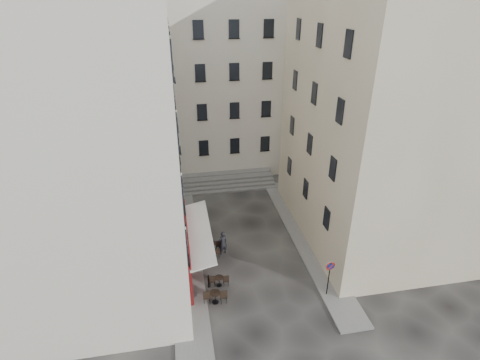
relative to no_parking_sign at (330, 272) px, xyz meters
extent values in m
plane|color=black|center=(-3.86, 3.05, -1.86)|extent=(90.00, 90.00, 0.00)
cube|color=slate|center=(-8.36, 7.05, -1.80)|extent=(2.00, 22.00, 0.12)
cube|color=slate|center=(0.64, 6.05, -1.80)|extent=(2.00, 18.00, 0.12)
cube|color=beige|center=(-14.36, 6.05, 8.14)|extent=(12.00, 16.00, 20.00)
cube|color=#BAAC8A|center=(6.64, 6.55, 7.14)|extent=(12.00, 14.00, 18.00)
cube|color=beige|center=(-4.86, 22.05, 7.14)|extent=(18.00, 10.00, 18.00)
cube|color=#4D0B10|center=(-8.28, 4.05, -0.11)|extent=(0.25, 7.00, 3.50)
cube|color=black|center=(-8.24, 4.05, -0.46)|extent=(0.06, 3.85, 2.00)
cube|color=silver|center=(-7.46, 4.05, 1.09)|extent=(1.58, 7.30, 0.41)
cube|color=slate|center=(-3.86, 14.95, -1.76)|extent=(9.00, 1.80, 0.20)
cube|color=slate|center=(-3.86, 15.40, -1.56)|extent=(9.00, 1.80, 0.20)
cube|color=slate|center=(-3.86, 15.85, -1.36)|extent=(9.00, 1.80, 0.20)
cube|color=slate|center=(-3.86, 16.30, -1.16)|extent=(9.00, 1.80, 0.20)
cylinder|color=black|center=(-7.11, 2.05, -1.41)|extent=(0.10, 0.10, 0.90)
sphere|color=black|center=(-7.11, 2.05, -0.94)|extent=(0.12, 0.12, 0.12)
cylinder|color=black|center=(-7.11, 5.55, -1.41)|extent=(0.10, 0.10, 0.90)
sphere|color=black|center=(-7.11, 5.55, -0.94)|extent=(0.12, 0.12, 0.12)
cylinder|color=black|center=(-7.11, 9.05, -1.41)|extent=(0.10, 0.10, 0.90)
sphere|color=black|center=(-7.11, 9.05, -0.94)|extent=(0.12, 0.12, 0.12)
cylinder|color=black|center=(0.00, 0.01, -0.57)|extent=(0.07, 0.07, 2.58)
cylinder|color=#B5240C|center=(0.00, 0.00, 0.47)|extent=(0.60, 0.08, 0.60)
cylinder|color=navy|center=(0.00, -0.02, 0.47)|extent=(0.43, 0.07, 0.43)
cube|color=#B5240C|center=(0.00, -0.05, 0.47)|extent=(0.35, 0.05, 0.35)
cylinder|color=black|center=(-6.86, 0.63, -1.78)|extent=(0.40, 0.40, 0.02)
cylinder|color=black|center=(-6.86, 0.63, -1.41)|extent=(0.06, 0.06, 0.78)
cylinder|color=black|center=(-6.86, 0.63, -1.05)|extent=(0.67, 0.67, 0.04)
cube|color=black|center=(-6.36, 0.63, -1.36)|extent=(0.43, 0.43, 1.01)
cube|color=black|center=(-7.37, 0.74, -1.36)|extent=(0.43, 0.43, 1.01)
cylinder|color=black|center=(-6.44, 2.04, -1.79)|extent=(0.34, 0.34, 0.02)
cylinder|color=black|center=(-6.44, 2.04, -1.48)|extent=(0.05, 0.05, 0.67)
cylinder|color=black|center=(-6.44, 2.04, -1.17)|extent=(0.57, 0.57, 0.04)
cube|color=black|center=(-6.01, 2.04, -1.43)|extent=(0.36, 0.36, 0.86)
cube|color=black|center=(-6.87, 2.14, -1.43)|extent=(0.36, 0.36, 0.86)
cylinder|color=black|center=(-6.61, 4.96, -1.80)|extent=(0.32, 0.32, 0.02)
cylinder|color=black|center=(-6.61, 4.96, -1.50)|extent=(0.04, 0.04, 0.62)
cylinder|color=black|center=(-6.61, 4.96, -1.22)|extent=(0.53, 0.53, 0.04)
cube|color=black|center=(-6.21, 4.96, -1.46)|extent=(0.34, 0.34, 0.80)
cube|color=black|center=(-7.01, 5.05, -1.46)|extent=(0.34, 0.34, 0.80)
cylinder|color=black|center=(-6.47, 5.68, -1.79)|extent=(0.37, 0.37, 0.02)
cylinder|color=black|center=(-6.47, 5.68, -1.45)|extent=(0.05, 0.05, 0.71)
cylinder|color=black|center=(-6.47, 5.68, -1.13)|extent=(0.61, 0.61, 0.04)
cube|color=black|center=(-6.02, 5.68, -1.40)|extent=(0.39, 0.39, 0.92)
cube|color=black|center=(-6.93, 5.78, -1.40)|extent=(0.39, 0.39, 0.92)
cylinder|color=black|center=(-7.15, 7.31, -1.79)|extent=(0.38, 0.38, 0.02)
cylinder|color=black|center=(-7.15, 7.31, -1.44)|extent=(0.05, 0.05, 0.74)
cylinder|color=black|center=(-7.15, 7.31, -1.10)|extent=(0.64, 0.64, 0.04)
cube|color=black|center=(-6.67, 7.31, -1.38)|extent=(0.40, 0.40, 0.95)
cube|color=black|center=(-7.63, 7.41, -1.38)|extent=(0.40, 0.40, 0.95)
imported|color=black|center=(-5.74, 5.28, -0.92)|extent=(0.81, 0.69, 1.87)
camera|label=1|loc=(-8.42, -16.16, 15.13)|focal=28.00mm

